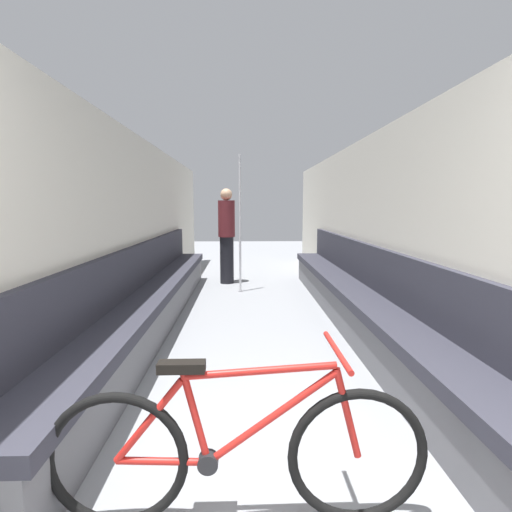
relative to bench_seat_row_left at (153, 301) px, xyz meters
The scene contains 7 objects.
wall_left 0.83m from the bench_seat_row_left, behind, with size 0.10×10.94×2.23m, color beige.
wall_right 2.70m from the bench_seat_row_left, ahead, with size 0.10×10.94×2.23m, color beige.
bench_seat_row_left is the anchor object (origin of this frame).
bench_seat_row_right 2.33m from the bench_seat_row_left, ahead, with size 0.45×6.22×0.96m.
bicycle 3.06m from the bench_seat_row_left, 70.58° to the right, with size 1.67×0.46×0.81m.
grab_pole_near 2.31m from the bench_seat_row_left, 63.05° to the left, with size 0.08×0.08×2.21m.
passenger_standing 2.83m from the bench_seat_row_left, 74.57° to the left, with size 0.30×0.30×1.70m.
Camera 1 is at (-0.12, -0.67, 1.41)m, focal length 28.00 mm.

